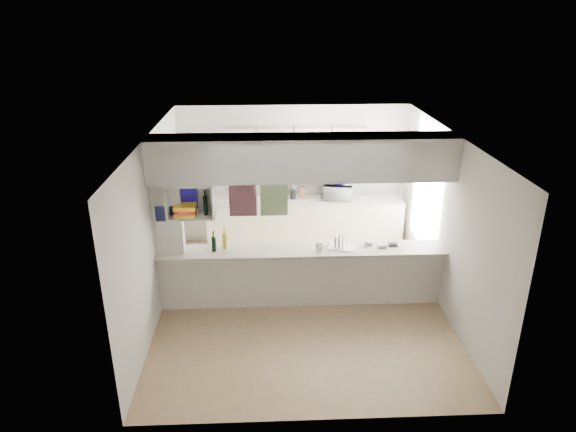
{
  "coord_description": "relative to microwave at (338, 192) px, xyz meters",
  "views": [
    {
      "loc": [
        -0.51,
        -6.75,
        4.19
      ],
      "look_at": [
        -0.18,
        0.5,
        1.24
      ],
      "focal_mm": 32.0,
      "sensor_mm": 36.0,
      "label": 1
    }
  ],
  "objects": [
    {
      "name": "floor",
      "position": [
        -0.81,
        -2.09,
        -1.06
      ],
      "size": [
        4.8,
        4.8,
        0.0
      ],
      "primitive_type": "plane",
      "color": "#957856",
      "rests_on": "ground"
    },
    {
      "name": "cup",
      "position": [
        -0.56,
        -2.15,
        -0.08
      ],
      "size": [
        0.12,
        0.12,
        0.09
      ],
      "primitive_type": "imported",
      "rotation": [
        0.0,
        0.0,
        -0.08
      ],
      "color": "white",
      "rests_on": "dish_rack"
    },
    {
      "name": "knife_block",
      "position": [
        -0.65,
        0.09,
        -0.04
      ],
      "size": [
        0.1,
        0.08,
        0.2
      ],
      "primitive_type": "cube",
      "rotation": [
        0.0,
        0.0,
        0.04
      ],
      "color": "#4C2F1A",
      "rests_on": "bench_top"
    },
    {
      "name": "servery_partition",
      "position": [
        -0.98,
        -2.08,
        0.6
      ],
      "size": [
        4.2,
        0.5,
        2.6
      ],
      "color": "silver",
      "rests_on": "floor"
    },
    {
      "name": "wall_right",
      "position": [
        1.29,
        -2.09,
        0.24
      ],
      "size": [
        0.0,
        4.8,
        4.8
      ],
      "primitive_type": "plane",
      "rotation": [
        1.57,
        0.0,
        -1.57
      ],
      "color": "silver",
      "rests_on": "floor"
    },
    {
      "name": "wall_back",
      "position": [
        -0.81,
        0.31,
        0.24
      ],
      "size": [
        4.2,
        0.0,
        4.2
      ],
      "primitive_type": "plane",
      "rotation": [
        1.57,
        0.0,
        0.0
      ],
      "color": "silver",
      "rests_on": "floor"
    },
    {
      "name": "wall_left",
      "position": [
        -2.91,
        -2.09,
        0.24
      ],
      "size": [
        0.0,
        4.8,
        4.8
      ],
      "primitive_type": "plane",
      "rotation": [
        1.57,
        0.0,
        1.57
      ],
      "color": "silver",
      "rests_on": "floor"
    },
    {
      "name": "bowl",
      "position": [
        0.0,
        0.02,
        0.18
      ],
      "size": [
        0.28,
        0.28,
        0.07
      ],
      "primitive_type": "imported",
      "color": "#1A0E9C",
      "rests_on": "microwave"
    },
    {
      "name": "utensil_jar",
      "position": [
        -0.82,
        0.06,
        -0.06
      ],
      "size": [
        0.11,
        0.11,
        0.16
      ],
      "primitive_type": "cylinder",
      "color": "black",
      "rests_on": "bench_top"
    },
    {
      "name": "cubby_shelf",
      "position": [
        -2.38,
        -2.15,
        0.65
      ],
      "size": [
        0.65,
        0.35,
        0.5
      ],
      "color": "white",
      "rests_on": "bulkhead"
    },
    {
      "name": "wine_bottles",
      "position": [
        -2.01,
        -2.05,
        -0.02
      ],
      "size": [
        0.22,
        0.15,
        0.33
      ],
      "color": "black",
      "rests_on": "breakfast_bar"
    },
    {
      "name": "microwave",
      "position": [
        0.0,
        0.0,
        0.0
      ],
      "size": [
        0.57,
        0.44,
        0.28
      ],
      "primitive_type": "imported",
      "rotation": [
        0.0,
        0.0,
        2.94
      ],
      "color": "white",
      "rests_on": "bench_top"
    },
    {
      "name": "kitchen_run",
      "position": [
        -0.65,
        0.05,
        -0.24
      ],
      "size": [
        3.6,
        0.63,
        2.24
      ],
      "color": "beige",
      "rests_on": "floor"
    },
    {
      "name": "dish_rack",
      "position": [
        -0.22,
        -2.04,
        -0.06
      ],
      "size": [
        0.46,
        0.39,
        0.21
      ],
      "rotation": [
        0.0,
        0.0,
        -0.3
      ],
      "color": "silver",
      "rests_on": "breakfast_bar"
    },
    {
      "name": "plastic_tubs",
      "position": [
        0.35,
        -2.01,
        -0.11
      ],
      "size": [
        0.48,
        0.21,
        0.06
      ],
      "color": "silver",
      "rests_on": "breakfast_bar"
    },
    {
      "name": "ceiling",
      "position": [
        -0.81,
        -2.09,
        1.54
      ],
      "size": [
        4.8,
        4.8,
        0.0
      ],
      "primitive_type": "plane",
      "color": "white",
      "rests_on": "wall_back"
    }
  ]
}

